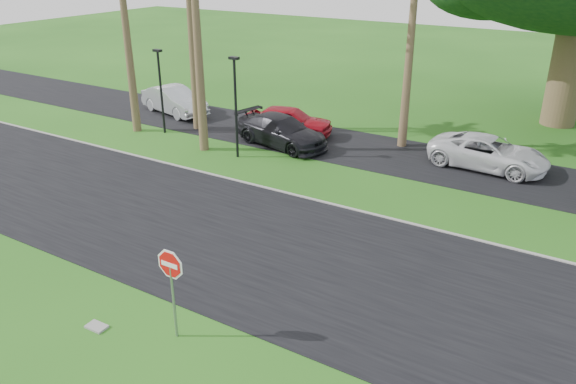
# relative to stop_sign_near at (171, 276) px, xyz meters

# --- Properties ---
(ground) EXTENTS (120.00, 120.00, 0.00)m
(ground) POSITION_rel_stop_sign_near_xyz_m (-0.50, 3.00, -1.77)
(ground) COLOR #215515
(ground) RESTS_ON ground
(road) EXTENTS (120.00, 8.00, 0.02)m
(road) POSITION_rel_stop_sign_near_xyz_m (-0.50, 5.00, -1.76)
(road) COLOR black
(road) RESTS_ON ground
(parking_strip) EXTENTS (120.00, 5.00, 0.02)m
(parking_strip) POSITION_rel_stop_sign_near_xyz_m (-0.50, 15.50, -1.76)
(parking_strip) COLOR black
(parking_strip) RESTS_ON ground
(curb) EXTENTS (120.00, 0.12, 0.06)m
(curb) POSITION_rel_stop_sign_near_xyz_m (-0.50, 9.05, -1.74)
(curb) COLOR gray
(curb) RESTS_ON ground
(stop_sign_near) EXTENTS (1.05, 0.07, 2.62)m
(stop_sign_near) POSITION_rel_stop_sign_near_xyz_m (0.00, 0.00, 0.00)
(stop_sign_near) COLOR gray
(stop_sign_near) RESTS_ON ground
(streetlight_left) EXTENTS (0.45, 0.25, 4.34)m
(streetlight_left) POSITION_rel_stop_sign_near_xyz_m (-12.00, 12.50, 0.72)
(streetlight_left) COLOR black
(streetlight_left) RESTS_ON ground
(streetlight_right) EXTENTS (0.45, 0.25, 4.64)m
(streetlight_right) POSITION_rel_stop_sign_near_xyz_m (-6.50, 11.50, 0.88)
(streetlight_right) COLOR black
(streetlight_right) RESTS_ON ground
(car_silver) EXTENTS (4.98, 2.75, 1.55)m
(car_silver) POSITION_rel_stop_sign_near_xyz_m (-14.00, 15.56, -1.00)
(car_silver) COLOR silver
(car_silver) RESTS_ON ground
(car_red) EXTENTS (4.80, 2.89, 1.53)m
(car_red) POSITION_rel_stop_sign_near_xyz_m (-6.13, 15.53, -1.01)
(car_red) COLOR #A90E1A
(car_red) RESTS_ON ground
(car_dark) EXTENTS (5.36, 3.03, 1.47)m
(car_dark) POSITION_rel_stop_sign_near_xyz_m (-5.59, 13.94, -1.04)
(car_dark) COLOR black
(car_dark) RESTS_ON ground
(car_minivan) EXTENTS (5.23, 2.63, 1.42)m
(car_minivan) POSITION_rel_stop_sign_near_xyz_m (3.83, 16.08, -1.06)
(car_minivan) COLOR silver
(car_minivan) RESTS_ON ground
(utility_slab) EXTENTS (0.56, 0.37, 0.06)m
(utility_slab) POSITION_rel_stop_sign_near_xyz_m (-2.01, -0.83, -1.74)
(utility_slab) COLOR gray
(utility_slab) RESTS_ON ground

